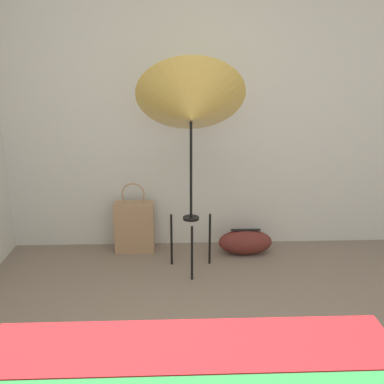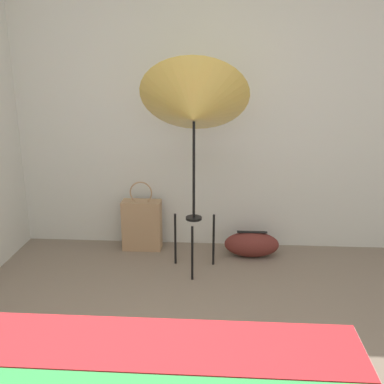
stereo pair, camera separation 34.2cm
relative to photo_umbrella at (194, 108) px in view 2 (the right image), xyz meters
name	(u,v)px [view 2 (the right image)]	position (x,y,z in m)	size (l,w,h in m)	color
wall_back	(195,108)	(-0.03, 0.59, -0.06)	(8.00, 0.05, 2.60)	beige
photo_umbrella	(194,108)	(0.00, 0.00, 0.00)	(0.87, 0.78, 1.75)	black
tote_bag	(142,224)	(-0.51, 0.40, -1.12)	(0.36, 0.17, 0.66)	#9E7A56
duffel_bag	(252,244)	(0.51, 0.29, -1.24)	(0.49, 0.23, 0.24)	#5B231E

